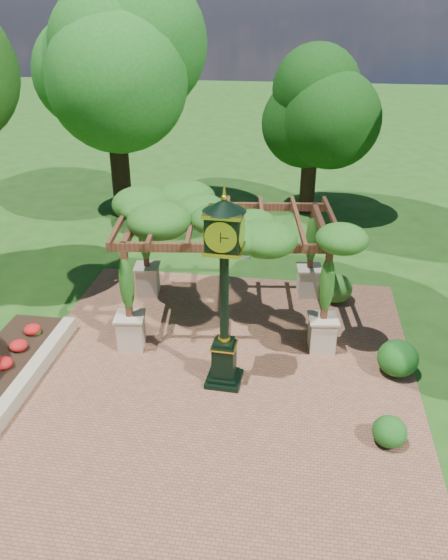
# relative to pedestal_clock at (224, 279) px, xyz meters

# --- Properties ---
(ground) EXTENTS (120.00, 120.00, 0.00)m
(ground) POSITION_rel_pedestal_clock_xyz_m (-0.20, -1.14, -2.92)
(ground) COLOR #1E4714
(ground) RESTS_ON ground
(brick_plaza) EXTENTS (10.00, 12.00, 0.04)m
(brick_plaza) POSITION_rel_pedestal_clock_xyz_m (-0.20, -0.14, -2.90)
(brick_plaza) COLOR brown
(brick_plaza) RESTS_ON ground
(border_wall) EXTENTS (0.35, 5.00, 0.40)m
(border_wall) POSITION_rel_pedestal_clock_xyz_m (-4.80, -0.64, -2.72)
(border_wall) COLOR #C6B793
(border_wall) RESTS_ON ground
(pedestal_clock) EXTENTS (1.01, 1.01, 4.88)m
(pedestal_clock) POSITION_rel_pedestal_clock_xyz_m (0.00, 0.00, 0.00)
(pedestal_clock) COLOR black
(pedestal_clock) RESTS_ON brick_plaza
(pergola) EXTENTS (6.45, 4.48, 3.80)m
(pergola) POSITION_rel_pedestal_clock_xyz_m (-0.35, 3.06, 0.20)
(pergola) COLOR beige
(pergola) RESTS_ON brick_plaza
(sundial) EXTENTS (0.54, 0.54, 0.88)m
(sundial) POSITION_rel_pedestal_clock_xyz_m (-0.35, 7.77, -2.53)
(sundial) COLOR gray
(sundial) RESTS_ON ground
(shrub_front) EXTENTS (0.97, 0.97, 0.66)m
(shrub_front) POSITION_rel_pedestal_clock_xyz_m (3.81, -1.65, -2.55)
(shrub_front) COLOR #1B5518
(shrub_front) RESTS_ON brick_plaza
(shrub_mid) EXTENTS (1.26, 1.26, 0.93)m
(shrub_mid) POSITION_rel_pedestal_clock_xyz_m (4.31, 0.96, -2.42)
(shrub_mid) COLOR #1B5718
(shrub_mid) RESTS_ON brick_plaza
(shrub_back) EXTENTS (1.17, 1.17, 0.91)m
(shrub_back) POSITION_rel_pedestal_clock_xyz_m (2.91, 4.60, -2.42)
(shrub_back) COLOR #2F621C
(shrub_back) RESTS_ON brick_plaza
(tree_west_far) EXTENTS (5.12, 5.12, 10.05)m
(tree_west_far) POSITION_rel_pedestal_clock_xyz_m (-6.18, 11.37, 3.98)
(tree_west_far) COLOR black
(tree_west_far) RESTS_ON ground
(tree_north) EXTENTS (3.73, 3.73, 7.02)m
(tree_north) POSITION_rel_pedestal_clock_xyz_m (1.91, 13.02, 1.88)
(tree_north) COLOR #311C13
(tree_north) RESTS_ON ground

